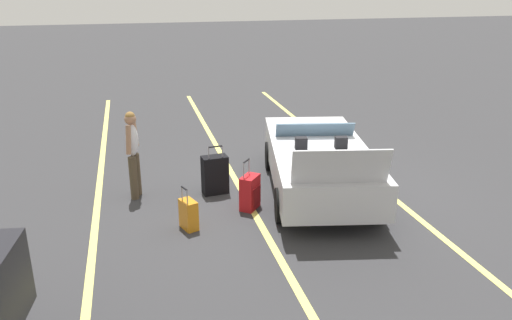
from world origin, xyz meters
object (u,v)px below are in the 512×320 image
suitcase_medium_bright (250,192)px  traveler_person (133,150)px  suitcase_large_black (215,175)px  suitcase_small_carryon (189,214)px  convertible_car (317,159)px

suitcase_medium_bright → traveler_person: size_ratio=0.55×
suitcase_large_black → suitcase_small_carryon: size_ratio=1.31×
suitcase_small_carryon → suitcase_medium_bright: bearing=3.9°
suitcase_medium_bright → traveler_person: traveler_person is taller
suitcase_medium_bright → traveler_person: bearing=-169.9°
suitcase_large_black → suitcase_small_carryon: 1.53m
convertible_car → suitcase_medium_bright: 1.64m
suitcase_small_carryon → traveler_person: (1.55, 0.81, 0.68)m
suitcase_small_carryon → traveler_person: 1.88m
suitcase_medium_bright → suitcase_small_carryon: size_ratio=1.22×
convertible_car → suitcase_medium_bright: size_ratio=4.82×
suitcase_large_black → traveler_person: (0.18, 1.48, 0.56)m
suitcase_large_black → suitcase_medium_bright: size_ratio=1.07×
suitcase_small_carryon → suitcase_large_black: bearing=43.9°
suitcase_large_black → convertible_car: bearing=-103.1°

